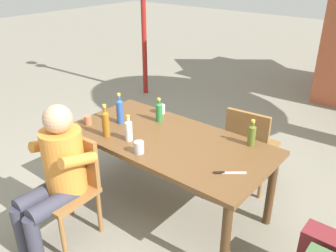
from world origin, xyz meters
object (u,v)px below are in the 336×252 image
at_px(dining_table, 168,147).
at_px(chair_near_left, 70,182).
at_px(bottle_olive, 252,134).
at_px(cup_terracotta, 88,120).
at_px(cup_steel, 139,147).
at_px(bottle_amber, 106,123).
at_px(cup_glass, 161,109).
at_px(bottle_clear, 129,130).
at_px(bottle_green, 159,111).
at_px(person_in_white_shirt, 56,171).
at_px(table_knife, 227,173).
at_px(chair_far_right, 250,144).
at_px(bottle_blue, 120,110).

distance_m(dining_table, chair_near_left, 0.87).
xyz_separation_m(bottle_olive, cup_terracotta, (-1.37, -0.60, -0.06)).
relative_size(chair_near_left, bottle_olive, 3.78).
bearing_deg(bottle_olive, cup_steel, -132.72).
relative_size(bottle_amber, bottle_olive, 1.29).
xyz_separation_m(bottle_olive, cup_glass, (-1.01, 0.04, -0.06)).
distance_m(dining_table, bottle_clear, 0.38).
bearing_deg(bottle_clear, bottle_green, 96.37).
distance_m(person_in_white_shirt, bottle_olive, 1.59).
bearing_deg(table_knife, chair_far_right, 106.16).
bearing_deg(table_knife, bottle_green, 159.03).
relative_size(bottle_green, cup_terracotta, 2.77).
bearing_deg(cup_glass, bottle_clear, -75.43).
xyz_separation_m(chair_near_left, cup_steel, (0.39, 0.42, 0.28)).
height_order(bottle_green, bottle_olive, bottle_green).
height_order(chair_near_left, cup_steel, chair_near_left).
bearing_deg(bottle_green, bottle_blue, -134.73).
xyz_separation_m(bottle_clear, bottle_amber, (-0.21, -0.07, 0.03)).
xyz_separation_m(chair_near_left, bottle_green, (0.12, 0.98, 0.33)).
bearing_deg(cup_terracotta, bottle_clear, 1.89).
xyz_separation_m(bottle_blue, bottle_olive, (1.16, 0.38, -0.03)).
height_order(person_in_white_shirt, bottle_green, person_in_white_shirt).
distance_m(bottle_green, bottle_olive, 0.91).
distance_m(chair_near_left, bottle_blue, 0.81).
bearing_deg(bottle_amber, cup_terracotta, 170.72).
relative_size(bottle_olive, table_knife, 1.16).
distance_m(bottle_olive, cup_terracotta, 1.50).
xyz_separation_m(chair_near_left, chair_far_right, (0.83, 1.51, 0.00)).
bearing_deg(bottle_olive, bottle_blue, -161.70).
bearing_deg(bottle_amber, bottle_clear, 18.30).
relative_size(chair_far_right, bottle_clear, 3.75).
bearing_deg(cup_steel, table_knife, 15.24).
height_order(dining_table, cup_glass, cup_glass).
xyz_separation_m(chair_near_left, cup_terracotta, (-0.35, 0.50, 0.28)).
height_order(chair_far_right, bottle_olive, bottle_olive).
xyz_separation_m(person_in_white_shirt, cup_terracotta, (-0.35, 0.61, 0.11)).
bearing_deg(cup_terracotta, bottle_green, 45.21).
height_order(bottle_green, table_knife, bottle_green).
relative_size(person_in_white_shirt, table_knife, 5.94).
bearing_deg(table_knife, cup_steel, -164.76).
relative_size(bottle_blue, bottle_olive, 1.29).
xyz_separation_m(bottle_olive, cup_steel, (-0.63, -0.68, -0.05)).
xyz_separation_m(chair_near_left, bottle_clear, (0.17, 0.52, 0.33)).
bearing_deg(cup_steel, bottle_green, 115.55).
distance_m(bottle_olive, cup_glass, 1.01).
bearing_deg(bottle_green, chair_near_left, -97.13).
relative_size(chair_near_left, cup_glass, 10.03).
height_order(bottle_clear, cup_steel, bottle_clear).
distance_m(chair_near_left, table_knife, 1.27).
distance_m(bottle_green, cup_glass, 0.20).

